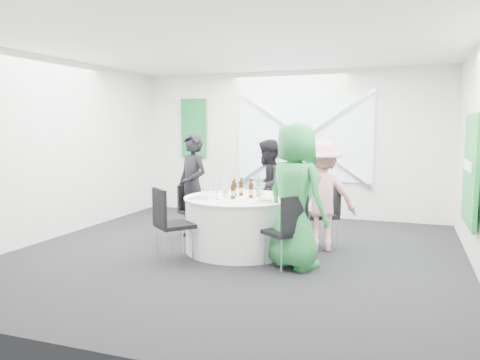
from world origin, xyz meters
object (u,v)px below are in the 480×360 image
(chair_back_right, at_px, (327,209))
(person_man_back_left, at_px, (192,186))
(banquet_table, at_px, (240,224))
(chair_front_left, at_px, (168,219))
(person_woman_pink, at_px, (322,196))
(clear_water_bottle, at_px, (225,190))
(chair_back, at_px, (272,204))
(person_man_back, at_px, (267,187))
(green_water_bottle, at_px, (259,188))
(chair_front_right, at_px, (288,226))
(chair_back_left, at_px, (191,207))
(person_woman_green, at_px, (295,196))

(chair_back_right, relative_size, person_man_back_left, 0.60)
(banquet_table, relative_size, chair_front_left, 1.63)
(person_woman_pink, height_order, clear_water_bottle, person_woman_pink)
(chair_back, distance_m, chair_back_right, 1.11)
(person_man_back, height_order, green_water_bottle, person_man_back)
(chair_back, height_order, chair_front_right, chair_front_right)
(chair_back_right, xyz_separation_m, person_man_back_left, (-2.08, -0.07, 0.24))
(chair_front_right, bearing_deg, person_woman_pink, -154.00)
(chair_back_left, height_order, chair_back_right, chair_back_right)
(chair_back_right, bearing_deg, chair_front_left, -79.11)
(person_man_back_left, bearing_deg, clear_water_bottle, -8.93)
(person_man_back_left, height_order, person_woman_green, person_woman_green)
(chair_back_right, xyz_separation_m, person_woman_pink, (-0.05, -0.16, 0.20))
(chair_front_left, distance_m, clear_water_bottle, 0.95)
(chair_front_left, bearing_deg, banquet_table, -90.00)
(chair_back_left, height_order, chair_front_left, chair_front_left)
(chair_back_left, relative_size, green_water_bottle, 2.64)
(chair_back_left, distance_m, green_water_bottle, 1.38)
(person_man_back, distance_m, person_woman_green, 1.84)
(chair_back_right, bearing_deg, person_man_back, -144.49)
(banquet_table, height_order, chair_back, chair_back)
(person_woman_pink, xyz_separation_m, clear_water_bottle, (-1.27, -0.46, 0.09))
(green_water_bottle, bearing_deg, person_man_back_left, 162.83)
(chair_back, bearing_deg, chair_front_left, -105.73)
(banquet_table, bearing_deg, clear_water_bottle, -161.14)
(banquet_table, xyz_separation_m, person_woman_green, (0.91, -0.52, 0.52))
(chair_back, relative_size, chair_front_right, 0.93)
(chair_front_left, relative_size, person_man_back, 0.62)
(person_man_back, height_order, person_woman_green, person_woman_green)
(person_man_back_left, bearing_deg, chair_front_left, -51.25)
(chair_front_right, height_order, person_woman_pink, person_woman_pink)
(chair_back_right, height_order, chair_front_left, chair_back_right)
(banquet_table, relative_size, clear_water_bottle, 5.71)
(chair_back_left, relative_size, person_man_back, 0.53)
(clear_water_bottle, bearing_deg, person_man_back, 77.35)
(person_woman_pink, distance_m, green_water_bottle, 0.89)
(person_man_back, height_order, clear_water_bottle, person_man_back)
(chair_back_left, relative_size, person_man_back_left, 0.51)
(chair_back, xyz_separation_m, person_man_back_left, (-1.11, -0.62, 0.31))
(chair_front_left, bearing_deg, person_woman_pink, -105.40)
(chair_back, height_order, person_man_back, person_man_back)
(banquet_table, bearing_deg, person_man_back, 86.37)
(person_woman_pink, height_order, person_woman_green, person_woman_green)
(banquet_table, xyz_separation_m, chair_front_left, (-0.68, -0.82, 0.18))
(person_man_back_left, relative_size, green_water_bottle, 5.22)
(chair_front_right, distance_m, green_water_bottle, 1.05)
(banquet_table, bearing_deg, chair_back_left, 152.39)
(person_man_back, xyz_separation_m, person_woman_green, (0.83, -1.63, 0.13))
(chair_back_left, xyz_separation_m, clear_water_bottle, (0.82, -0.60, 0.39))
(banquet_table, bearing_deg, chair_front_left, -129.79)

